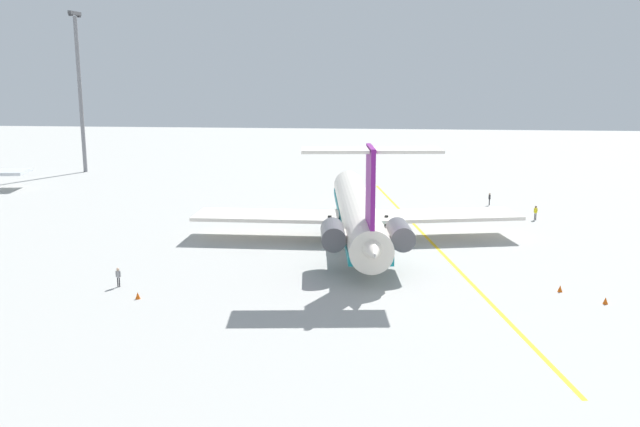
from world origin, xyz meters
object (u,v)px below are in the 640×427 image
at_px(ground_crew_portside, 490,197).
at_px(safety_cone_wingtip, 606,301).
at_px(light_mast, 80,86).
at_px(ground_crew_near_tail, 118,275).
at_px(safety_cone_nose, 560,289).
at_px(safety_cone_tail, 138,295).
at_px(ground_crew_near_nose, 536,211).
at_px(main_jetliner, 358,212).

xyz_separation_m(ground_crew_portside, safety_cone_wingtip, (-40.00, -3.28, -0.80)).
relative_size(ground_crew_portside, light_mast, 0.06).
height_order(ground_crew_near_tail, ground_crew_portside, ground_crew_portside).
height_order(ground_crew_near_tail, light_mast, light_mast).
relative_size(safety_cone_nose, safety_cone_tail, 1.00).
bearing_deg(ground_crew_near_tail, ground_crew_portside, -52.74).
bearing_deg(safety_cone_nose, ground_crew_portside, 0.80).
relative_size(ground_crew_near_nose, safety_cone_wingtip, 3.14).
relative_size(ground_crew_portside, safety_cone_wingtip, 3.10).
bearing_deg(safety_cone_tail, main_jetliner, -38.67).
height_order(safety_cone_nose, light_mast, light_mast).
bearing_deg(ground_crew_near_tail, safety_cone_tail, -146.94).
distance_m(safety_cone_nose, light_mast, 93.94).
distance_m(ground_crew_near_nose, safety_cone_tail, 50.21).
bearing_deg(safety_cone_tail, ground_crew_near_nose, -47.99).
xyz_separation_m(main_jetliner, light_mast, (47.10, 51.49, 12.04)).
bearing_deg(safety_cone_tail, ground_crew_portside, -37.87).
xyz_separation_m(ground_crew_portside, light_mast, (25.04, 68.17, 14.11)).
bearing_deg(light_mast, ground_crew_portside, -110.17).
xyz_separation_m(ground_crew_near_nose, ground_crew_near_tail, (-30.77, 40.01, -0.05)).
distance_m(ground_crew_near_nose, ground_crew_portside, 9.87).
xyz_separation_m(safety_cone_nose, light_mast, (62.32, 68.69, 14.91)).
height_order(main_jetliner, ground_crew_near_nose, main_jetliner).
distance_m(safety_cone_nose, safety_cone_tail, 33.97).
bearing_deg(ground_crew_near_nose, safety_cone_tail, 151.80).
xyz_separation_m(ground_crew_near_nose, safety_cone_tail, (-33.60, 37.30, -0.82)).
bearing_deg(safety_cone_nose, light_mast, 47.78).
bearing_deg(ground_crew_portside, safety_cone_tail, 74.59).
height_order(ground_crew_portside, safety_cone_nose, ground_crew_portside).
bearing_deg(ground_crew_near_nose, ground_crew_near_tail, 147.36).
distance_m(ground_crew_near_nose, light_mast, 81.22).
distance_m(main_jetliner, light_mast, 70.81).
bearing_deg(ground_crew_portside, ground_crew_near_nose, 137.98).
relative_size(safety_cone_wingtip, safety_cone_tail, 1.00).
bearing_deg(light_mast, safety_cone_nose, -132.22).
height_order(ground_crew_near_nose, safety_cone_tail, ground_crew_near_nose).
xyz_separation_m(ground_crew_near_tail, safety_cone_nose, (2.40, -36.27, -0.77)).
height_order(ground_crew_near_nose, ground_crew_portside, ground_crew_near_nose).
distance_m(ground_crew_near_tail, safety_cone_tail, 3.98).
relative_size(main_jetliner, safety_cone_wingtip, 72.18).
relative_size(main_jetliner, light_mast, 1.42).
bearing_deg(light_mast, safety_cone_wingtip, -132.31).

